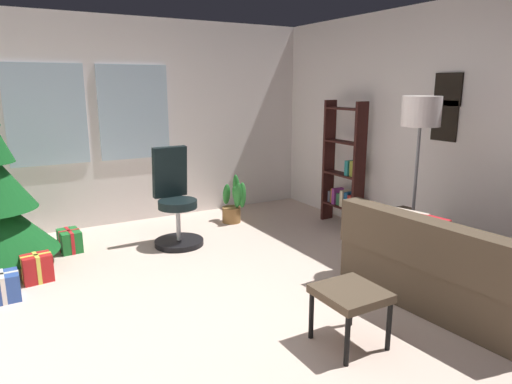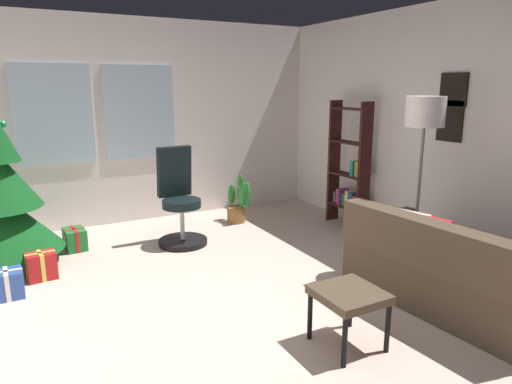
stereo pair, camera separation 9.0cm
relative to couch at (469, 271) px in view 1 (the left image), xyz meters
The scene contains 12 objects.
ground_plane 2.00m from the couch, 161.04° to the left, with size 5.21×6.29×0.10m, color beige.
wall_back_with_windows 4.39m from the couch, 116.14° to the left, with size 5.21×0.12×2.65m.
wall_right_with_frames 1.46m from the couch, 38.87° to the left, with size 0.12×6.29×2.65m.
couch is the anchor object (origin of this frame).
footstool 1.31m from the couch, behind, with size 0.43×0.45×0.42m.
gift_box_red 3.87m from the couch, 144.07° to the left, with size 0.28×0.22×0.27m.
gift_box_green 4.06m from the couch, 132.61° to the left, with size 0.24×0.32×0.24m.
gift_box_blue 3.96m from the couch, 149.79° to the left, with size 0.26×0.25×0.25m.
office_chair 3.10m from the couch, 121.75° to the left, with size 0.56×0.56×1.12m.
bookshelf 2.36m from the couch, 76.78° to the left, with size 0.18×0.64×1.61m.
floor_lamp 1.41m from the couch, 78.90° to the left, with size 0.36×0.36×1.70m.
potted_plant 3.14m from the couch, 101.95° to the left, with size 0.32×0.44×0.65m.
Camera 1 is at (-1.48, -2.87, 1.81)m, focal length 32.15 mm.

